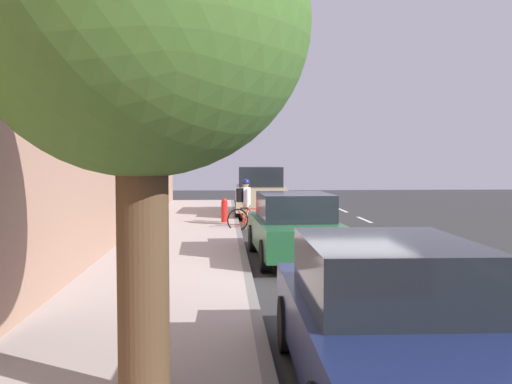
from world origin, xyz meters
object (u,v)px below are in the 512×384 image
parked_sedan_green_second (294,227)px  cyclist_with_backpack (245,198)px  parked_suv_tan_nearest (260,191)px  parked_sedan_dark_blue_mid (386,319)px  street_tree_near_cyclist (141,27)px  bicycle_at_curb (252,219)px  fire_hydrant (224,210)px

parked_sedan_green_second → cyclist_with_backpack: bearing=-81.4°
parked_sedan_green_second → cyclist_with_backpack: 6.09m
parked_suv_tan_nearest → parked_sedan_dark_blue_mid: 18.12m
parked_sedan_green_second → cyclist_with_backpack: cyclist_with_backpack is taller
parked_sedan_green_second → street_tree_near_cyclist: (2.31, 8.04, 2.68)m
parked_suv_tan_nearest → parked_sedan_green_second: (-0.15, 10.38, -0.27)m
bicycle_at_curb → cyclist_with_backpack: bearing=-63.1°
street_tree_near_cyclist → bicycle_at_curb: bearing=-96.8°
parked_sedan_dark_blue_mid → street_tree_near_cyclist: 3.52m
bicycle_at_curb → cyclist_with_backpack: 0.80m
cyclist_with_backpack → street_tree_near_cyclist: 14.34m
parked_sedan_green_second → fire_hydrant: size_ratio=5.31×
bicycle_at_curb → parked_suv_tan_nearest: bearing=-96.4°
parked_sedan_dark_blue_mid → bicycle_at_curb: 13.34m
parked_sedan_green_second → bicycle_at_curb: parked_sedan_green_second is taller
parked_sedan_dark_blue_mid → bicycle_at_curb: size_ratio=2.68×
bicycle_at_curb → street_tree_near_cyclist: size_ratio=0.35×
parked_sedan_dark_blue_mid → bicycle_at_curb: bearing=-87.2°
parked_suv_tan_nearest → fire_hydrant: bearing=66.7°
parked_suv_tan_nearest → street_tree_near_cyclist: size_ratio=1.01×
parked_sedan_dark_blue_mid → bicycle_at_curb: parked_sedan_dark_blue_mid is taller
parked_suv_tan_nearest → fire_hydrant: parked_suv_tan_nearest is taller
cyclist_with_backpack → fire_hydrant: size_ratio=1.98×
parked_sedan_green_second → bicycle_at_curb: 5.63m
street_tree_near_cyclist → parked_sedan_green_second: bearing=-106.0°
parked_suv_tan_nearest → fire_hydrant: size_ratio=5.66×
parked_suv_tan_nearest → cyclist_with_backpack: (0.76, 4.35, -0.02)m
parked_sedan_green_second → parked_sedan_dark_blue_mid: (0.04, 7.74, 0.00)m
parked_suv_tan_nearest → parked_sedan_green_second: 10.38m
fire_hydrant → street_tree_near_cyclist: bearing=87.2°
parked_sedan_dark_blue_mid → street_tree_near_cyclist: street_tree_near_cyclist is taller
bicycle_at_curb → fire_hydrant: size_ratio=1.97×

